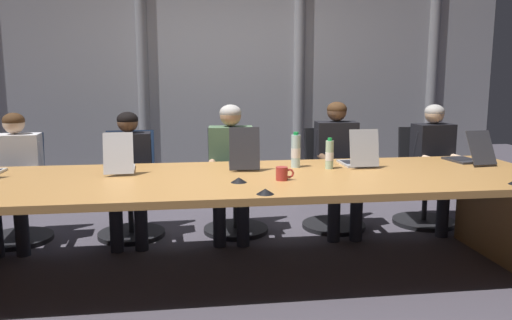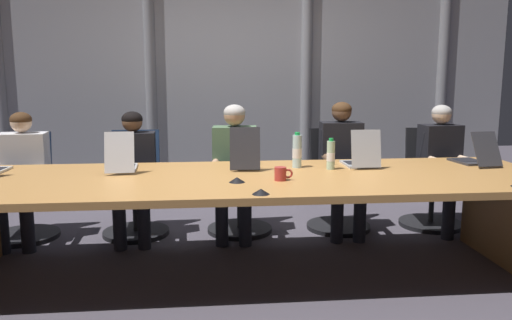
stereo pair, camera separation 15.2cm
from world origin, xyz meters
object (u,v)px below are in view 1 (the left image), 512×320
laptop_center (244,160)px  office_chair_right_mid (332,190)px  office_chair_right_end (424,187)px  laptop_right_mid (358,158)px  water_bottle_primary (296,151)px  office_chair_left_end (17,200)px  office_chair_left_mid (131,196)px  person_center (231,162)px  conference_mic_middle (265,191)px  person_left_end (14,171)px  water_bottle_secondary (329,155)px  coffee_mug_near (282,174)px  laptop_right_end (469,156)px  laptop_left_mid (120,164)px  office_chair_center (235,192)px  person_right_mid (338,159)px  person_right_end (437,159)px  person_left_mid (129,169)px  conference_mic_right_side (239,180)px

laptop_center → office_chair_right_mid: bearing=-48.1°
laptop_center → office_chair_right_end: bearing=-64.6°
laptop_right_mid → water_bottle_primary: size_ratio=1.32×
office_chair_left_end → office_chair_left_mid: (0.98, 0.00, 0.00)m
laptop_center → person_center: bearing=9.0°
laptop_right_mid → person_center: bearing=57.3°
person_center → conference_mic_middle: size_ratio=10.77×
office_chair_right_mid → person_left_end: (-2.82, -0.16, 0.29)m
water_bottle_secondary → coffee_mug_near: bearing=-139.7°
laptop_right_end → office_chair_left_end: bearing=72.1°
laptop_right_mid → office_chair_right_mid: (0.02, 0.76, -0.43)m
laptop_left_mid → conference_mic_middle: (0.97, -0.87, -0.04)m
office_chair_right_mid → person_center: size_ratio=0.79×
office_chair_center → office_chair_left_end: bearing=-93.9°
laptop_center → laptop_right_mid: laptop_center is taller
laptop_left_mid → laptop_right_end: (2.82, 0.01, -0.01)m
office_chair_right_mid → coffee_mug_near: (-0.73, -1.23, 0.42)m
office_chair_right_end → person_right_mid: (-0.93, -0.16, 0.32)m
office_chair_right_end → person_right_end: person_right_end is taller
laptop_right_mid → person_center: 1.15m
office_chair_left_end → person_center: 1.92m
laptop_right_mid → office_chair_left_mid: (-1.87, 0.76, -0.43)m
person_left_end → person_left_mid: bearing=87.5°
office_chair_center → person_center: person_center is taller
person_left_mid → conference_mic_middle: (0.97, -1.46, 0.10)m
laptop_right_mid → person_left_mid: size_ratio=0.33×
person_center → water_bottle_primary: bearing=42.9°
conference_mic_right_side → office_chair_left_end: bearing=145.6°
laptop_left_mid → person_left_end: size_ratio=0.38×
office_chair_right_end → person_right_mid: 1.00m
person_right_mid → person_left_end: bearing=-87.6°
person_right_end → conference_mic_middle: (-1.88, -1.46, 0.08)m
office_chair_center → conference_mic_right_side: office_chair_center is taller
person_left_end → conference_mic_right_side: bearing=56.1°
office_chair_left_mid → person_left_end: 0.99m
office_chair_center → person_right_mid: person_right_mid is taller
office_chair_left_end → person_left_end: person_left_end is taller
laptop_right_end → office_chair_left_mid: size_ratio=0.49×
conference_mic_right_side → laptop_right_mid: bearing=26.2°
office_chair_center → conference_mic_middle: bearing=-3.0°
person_left_mid → office_chair_left_end: bearing=-101.5°
laptop_right_end → office_chair_right_end: 0.86m
person_left_end → water_bottle_primary: 2.38m
person_left_mid → person_right_end: person_right_end is taller
office_chair_left_mid → person_right_mid: bearing=84.5°
office_chair_right_end → person_center: person_center is taller
coffee_mug_near → office_chair_right_mid: bearing=59.4°
office_chair_right_mid → person_center: bearing=-89.0°
laptop_right_mid → person_right_end: person_right_end is taller
person_left_mid → water_bottle_secondary: person_left_mid is taller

